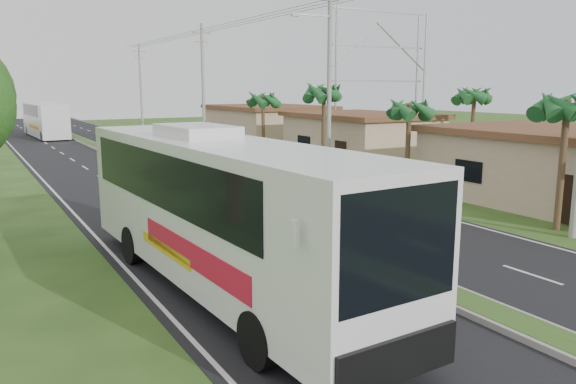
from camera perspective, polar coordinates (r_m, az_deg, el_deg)
ground at (r=15.60m, az=15.71°, el=-10.26°), size 180.00×180.00×0.00m
road_asphalt at (r=32.31m, az=-10.53°, el=0.72°), size 14.00×160.00×0.02m
median_strip at (r=32.30m, az=-10.54°, el=0.88°), size 1.20×160.00×0.18m
lane_edge_left at (r=30.76m, az=-22.34°, el=-0.42°), size 0.12×160.00×0.01m
lane_edge_right at (r=35.09m, az=-0.19°, el=1.65°), size 0.12×160.00×0.01m
shop_near at (r=29.62m, az=26.57°, el=2.35°), size 8.60×12.60×3.52m
shop_mid at (r=40.56m, az=7.38°, el=5.42°), size 7.60×10.60×3.67m
shop_far at (r=52.32m, az=-2.04°, el=6.72°), size 8.60×11.60×3.82m
palm_verge_a at (r=23.57m, az=26.51°, el=7.77°), size 2.40×2.40×5.45m
palm_verge_b at (r=29.79m, az=12.23°, el=8.25°), size 2.40×2.40×5.05m
palm_verge_c at (r=34.93m, az=3.67°, el=10.03°), size 2.40×2.40×5.85m
palm_verge_d at (r=42.94m, az=-2.56°, el=9.37°), size 2.40×2.40×5.25m
palm_behind_shop at (r=37.66m, az=18.41°, el=9.27°), size 2.40×2.40×5.65m
utility_pole_b at (r=33.93m, az=4.19°, el=11.92°), size 3.20×0.28×12.00m
utility_pole_c at (r=51.70m, az=-8.62°, el=10.72°), size 1.60×0.28×11.00m
utility_pole_d at (r=70.66m, az=-14.72°, el=10.22°), size 1.60×0.28×10.50m
billboard_lattice at (r=51.66m, az=9.20°, el=11.98°), size 10.18×1.18×12.07m
coach_bus_main at (r=15.07m, az=-7.10°, el=-1.07°), size 3.43×13.75×4.41m
coach_bus_far at (r=67.98m, az=-23.46°, el=6.88°), size 3.27×12.73×3.68m
motorcyclist at (r=23.89m, az=-2.00°, el=-0.44°), size 1.76×0.65×2.39m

